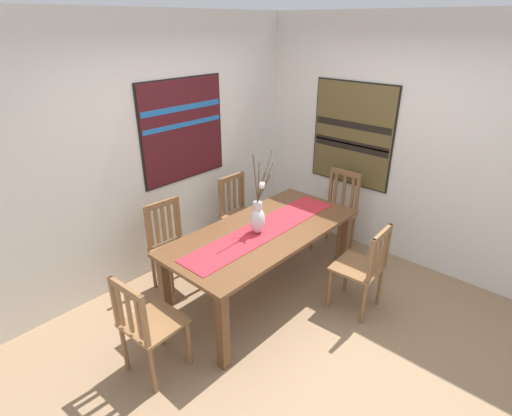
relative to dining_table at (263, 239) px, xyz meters
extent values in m
cube|color=#8E7051|center=(-0.13, -0.55, -0.68)|extent=(6.40, 6.40, 0.03)
cube|color=silver|center=(-0.13, 1.31, 0.68)|extent=(6.40, 0.12, 2.70)
cube|color=silver|center=(1.73, -0.55, 0.68)|extent=(0.12, 6.40, 2.70)
cube|color=brown|center=(0.00, 0.00, 0.09)|extent=(1.99, 0.92, 0.03)
cube|color=brown|center=(-0.91, -0.38, -0.30)|extent=(0.08, 0.08, 0.74)
cube|color=brown|center=(0.91, -0.38, -0.30)|extent=(0.08, 0.08, 0.74)
cube|color=brown|center=(-0.91, 0.38, -0.30)|extent=(0.08, 0.08, 0.74)
cube|color=brown|center=(0.91, 0.38, -0.30)|extent=(0.08, 0.08, 0.74)
cube|color=#B7232D|center=(0.00, 0.00, 0.11)|extent=(1.83, 0.36, 0.01)
ellipsoid|color=silver|center=(-0.08, 0.00, 0.24)|extent=(0.15, 0.13, 0.26)
cylinder|color=silver|center=(-0.08, 0.00, 0.39)|extent=(0.08, 0.08, 0.07)
cylinder|color=brown|center=(-0.02, 0.05, 0.59)|extent=(0.13, 0.10, 0.34)
cylinder|color=brown|center=(-0.07, 0.01, 0.58)|extent=(0.04, 0.02, 0.32)
cylinder|color=brown|center=(-0.02, 0.01, 0.55)|extent=(0.13, 0.03, 0.26)
cylinder|color=brown|center=(-0.04, -0.03, 0.55)|extent=(0.09, 0.09, 0.27)
cylinder|color=brown|center=(-0.13, -0.01, 0.66)|extent=(0.10, 0.04, 0.48)
cylinder|color=brown|center=(0.03, 0.01, 0.64)|extent=(0.23, 0.03, 0.44)
cylinder|color=brown|center=(-0.02, -0.03, 0.60)|extent=(0.14, 0.08, 0.36)
sphere|color=silver|center=(-0.04, -0.01, 0.58)|extent=(0.07, 0.07, 0.07)
cube|color=brown|center=(0.52, 0.78, -0.21)|extent=(0.43, 0.43, 0.03)
cylinder|color=brown|center=(0.70, 0.60, -0.45)|extent=(0.04, 0.04, 0.45)
cylinder|color=brown|center=(0.34, 0.61, -0.45)|extent=(0.04, 0.04, 0.45)
cylinder|color=brown|center=(0.71, 0.96, -0.45)|extent=(0.04, 0.04, 0.45)
cylinder|color=brown|center=(0.35, 0.97, -0.45)|extent=(0.04, 0.04, 0.45)
cube|color=brown|center=(0.71, 0.97, 0.04)|extent=(0.04, 0.04, 0.47)
cube|color=brown|center=(0.35, 0.98, 0.04)|extent=(0.04, 0.04, 0.47)
cube|color=brown|center=(0.53, 0.97, 0.24)|extent=(0.38, 0.04, 0.06)
cube|color=brown|center=(0.67, 0.97, 0.02)|extent=(0.04, 0.02, 0.38)
cube|color=brown|center=(0.58, 0.97, 0.02)|extent=(0.04, 0.02, 0.38)
cube|color=brown|center=(0.48, 0.97, 0.02)|extent=(0.04, 0.02, 0.38)
cube|color=brown|center=(0.39, 0.98, 0.02)|extent=(0.04, 0.02, 0.38)
cube|color=brown|center=(-0.50, 0.76, -0.21)|extent=(0.45, 0.45, 0.03)
cylinder|color=brown|center=(-0.33, 0.56, -0.45)|extent=(0.04, 0.04, 0.45)
cylinder|color=brown|center=(-0.69, 0.59, -0.45)|extent=(0.04, 0.04, 0.45)
cylinder|color=brown|center=(-0.30, 0.92, -0.45)|extent=(0.04, 0.04, 0.45)
cylinder|color=brown|center=(-0.66, 0.95, -0.45)|extent=(0.04, 0.04, 0.45)
cube|color=brown|center=(-0.30, 0.93, 0.04)|extent=(0.04, 0.04, 0.48)
cube|color=brown|center=(-0.66, 0.96, 0.04)|extent=(0.04, 0.04, 0.48)
cube|color=brown|center=(-0.48, 0.95, 0.25)|extent=(0.38, 0.06, 0.06)
cube|color=brown|center=(-0.33, 0.93, 0.03)|extent=(0.04, 0.02, 0.39)
cube|color=brown|center=(-0.41, 0.94, 0.03)|extent=(0.04, 0.02, 0.39)
cube|color=brown|center=(-0.48, 0.95, 0.03)|extent=(0.04, 0.02, 0.39)
cube|color=brown|center=(-0.56, 0.95, 0.03)|extent=(0.04, 0.02, 0.39)
cube|color=brown|center=(-0.63, 0.96, 0.03)|extent=(0.04, 0.02, 0.39)
cube|color=brown|center=(0.48, -0.77, -0.21)|extent=(0.44, 0.44, 0.03)
cylinder|color=brown|center=(0.29, -0.60, -0.45)|extent=(0.04, 0.04, 0.45)
cylinder|color=brown|center=(0.65, -0.58, -0.45)|extent=(0.04, 0.04, 0.45)
cylinder|color=brown|center=(0.31, -0.96, -0.45)|extent=(0.04, 0.04, 0.45)
cylinder|color=brown|center=(0.67, -0.94, -0.45)|extent=(0.04, 0.04, 0.45)
cube|color=brown|center=(0.32, -0.97, 0.02)|extent=(0.04, 0.04, 0.44)
cube|color=brown|center=(0.67, -0.95, 0.02)|extent=(0.04, 0.04, 0.44)
cube|color=brown|center=(0.49, -0.96, 0.21)|extent=(0.38, 0.05, 0.06)
cube|color=brown|center=(0.38, -0.96, 0.00)|extent=(0.04, 0.02, 0.35)
cube|color=brown|center=(0.49, -0.96, 0.00)|extent=(0.04, 0.02, 0.35)
cube|color=brown|center=(0.61, -0.95, 0.00)|extent=(0.04, 0.02, 0.35)
cube|color=brown|center=(-1.27, 0.02, -0.21)|extent=(0.44, 0.44, 0.03)
cylinder|color=brown|center=(-1.10, 0.21, -0.45)|extent=(0.04, 0.04, 0.45)
cylinder|color=brown|center=(-1.08, -0.15, -0.45)|extent=(0.04, 0.04, 0.45)
cylinder|color=brown|center=(-1.46, 0.19, -0.45)|extent=(0.04, 0.04, 0.45)
cylinder|color=brown|center=(-1.44, -0.17, -0.45)|extent=(0.04, 0.04, 0.45)
cube|color=brown|center=(-1.47, 0.19, 0.02)|extent=(0.04, 0.04, 0.44)
cube|color=brown|center=(-1.45, -0.17, 0.02)|extent=(0.04, 0.04, 0.44)
cube|color=brown|center=(-1.46, 0.01, 0.21)|extent=(0.05, 0.38, 0.06)
cube|color=brown|center=(-1.47, 0.12, 0.01)|extent=(0.02, 0.04, 0.35)
cube|color=brown|center=(-1.46, 0.01, 0.01)|extent=(0.02, 0.04, 0.35)
cube|color=brown|center=(-1.46, -0.11, 0.01)|extent=(0.02, 0.04, 0.35)
cube|color=brown|center=(1.28, -0.01, -0.21)|extent=(0.43, 0.43, 0.03)
cylinder|color=brown|center=(1.11, -0.19, -0.45)|extent=(0.04, 0.04, 0.45)
cylinder|color=brown|center=(1.10, 0.17, -0.45)|extent=(0.04, 0.04, 0.45)
cylinder|color=brown|center=(1.47, -0.18, -0.45)|extent=(0.04, 0.04, 0.45)
cylinder|color=brown|center=(1.46, 0.18, -0.45)|extent=(0.04, 0.04, 0.45)
cube|color=brown|center=(1.48, -0.18, 0.06)|extent=(0.04, 0.04, 0.51)
cube|color=brown|center=(1.47, 0.18, 0.06)|extent=(0.04, 0.04, 0.51)
cube|color=brown|center=(1.47, 0.00, 0.28)|extent=(0.05, 0.38, 0.06)
cube|color=brown|center=(1.48, -0.11, 0.04)|extent=(0.02, 0.04, 0.42)
cube|color=brown|center=(1.47, 0.00, 0.04)|extent=(0.02, 0.04, 0.42)
cube|color=brown|center=(1.47, 0.11, 0.04)|extent=(0.02, 0.04, 0.42)
cube|color=black|center=(0.09, 1.25, 0.84)|extent=(1.09, 0.04, 1.10)
cube|color=#471419|center=(0.09, 1.23, 0.84)|extent=(1.06, 0.01, 1.07)
cube|color=#1E60A8|center=(0.09, 1.22, 0.91)|extent=(1.03, 0.00, 0.05)
cube|color=#1E60A8|center=(0.09, 1.22, 1.08)|extent=(1.03, 0.00, 0.06)
cube|color=black|center=(1.66, 0.07, 0.70)|extent=(0.04, 1.03, 1.21)
cube|color=brown|center=(1.64, 0.07, 0.70)|extent=(0.01, 1.00, 1.18)
cube|color=black|center=(1.64, 0.07, 0.81)|extent=(0.00, 0.97, 0.08)
cube|color=black|center=(1.64, 0.07, 0.55)|extent=(0.00, 0.97, 0.08)
cube|color=black|center=(1.64, 0.07, 0.60)|extent=(0.00, 0.97, 0.05)
camera|label=1|loc=(-2.55, -2.21, 1.92)|focal=28.09mm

